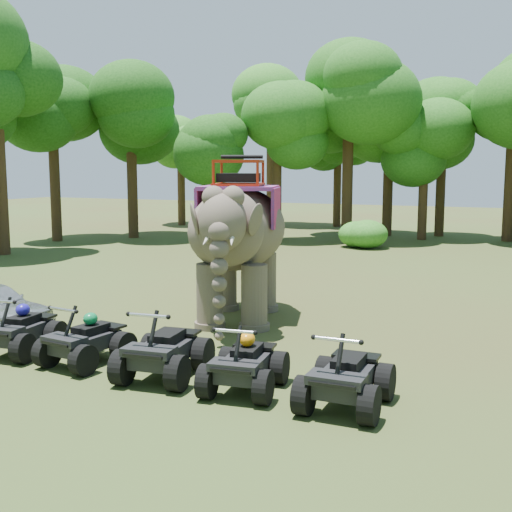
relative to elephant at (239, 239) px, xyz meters
The scene contains 19 objects.
ground 3.48m from the elephant, 66.61° to the right, with size 110.00×110.00×0.00m, color #47381E.
elephant is the anchor object (origin of this frame).
atv_0 5.78m from the elephant, 121.30° to the right, with size 1.28×1.75×1.30m, color black, non-canonical shape.
atv_1 5.14m from the elephant, 103.28° to the right, with size 1.25×1.72×1.27m, color black, non-canonical shape.
atv_2 5.13m from the elephant, 80.96° to the right, with size 1.36×1.86×1.38m, color black, non-canonical shape.
atv_3 5.69m from the elephant, 63.17° to the right, with size 1.25×1.71×1.27m, color black, non-canonical shape.
atv_4 6.72m from the elephant, 48.57° to the right, with size 1.32×1.81×1.34m, color black, non-canonical shape.
tree_0 21.06m from the elephant, 87.01° to the left, with size 4.67×4.67×6.68m, color #195114, non-canonical shape.
tree_1 22.83m from the elephant, 76.12° to the left, with size 6.42×6.42×9.17m, color #195114, non-canonical shape.
tree_28 20.88m from the elephant, 143.99° to the left, with size 5.69×5.69×8.13m, color #195114, non-canonical shape.
tree_29 20.88m from the elephant, 132.46° to the left, with size 6.30×6.30×9.00m, color #195114, non-canonical shape.
tree_30 17.92m from the elephant, 120.70° to the left, with size 4.72×4.72×6.74m, color #195114, non-canonical shape.
tree_31 18.69m from the elephant, 109.30° to the left, with size 4.99×4.99×7.13m, color #195114, non-canonical shape.
tree_32 19.93m from the elephant, 98.08° to the left, with size 6.73×6.73×9.62m, color #195114, non-canonical shape.
tree_33 26.68m from the elephant, 111.07° to the left, with size 6.96×6.96×9.95m, color #195114, non-canonical shape.
tree_35 27.23m from the elephant, 101.70° to the left, with size 4.90×4.90×7.01m, color #195114, non-canonical shape.
tree_37 22.53m from the elephant, 92.98° to the left, with size 6.20×6.20×8.85m, color #195114, non-canonical shape.
tree_39 23.36m from the elephant, 85.83° to the left, with size 5.47×5.47×7.82m, color #195114, non-canonical shape.
tree_41 28.10m from the elephant, 123.78° to the left, with size 5.06×5.06×7.23m, color #195114, non-canonical shape.
Camera 1 is at (6.08, -12.32, 3.95)m, focal length 45.00 mm.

